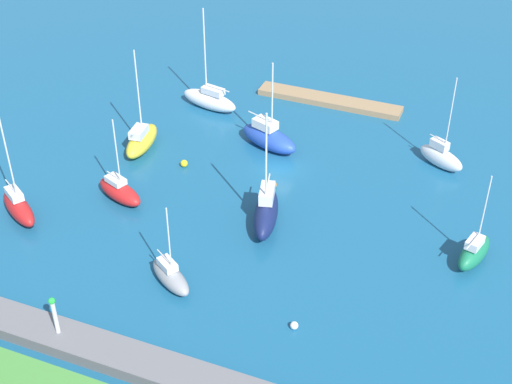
% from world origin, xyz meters
% --- Properties ---
extents(water, '(160.00, 160.00, 0.00)m').
position_xyz_m(water, '(0.00, 0.00, 0.00)').
color(water, '#19567F').
rests_on(water, ground).
extents(pier_dock, '(18.44, 2.72, 0.74)m').
position_xyz_m(pier_dock, '(-0.50, -16.45, 0.37)').
color(pier_dock, '#997A56').
rests_on(pier_dock, ground).
extents(breakwater, '(68.54, 3.27, 1.15)m').
position_xyz_m(breakwater, '(0.00, 30.91, 0.57)').
color(breakwater, slate).
rests_on(breakwater, ground).
extents(harbor_beacon, '(0.56, 0.56, 3.73)m').
position_xyz_m(harbor_beacon, '(7.71, 30.91, 3.30)').
color(harbor_beacon, silver).
rests_on(harbor_beacon, breakwater).
extents(sailboat_red_west_end, '(6.63, 5.16, 11.93)m').
position_xyz_m(sailboat_red_west_end, '(21.17, 18.05, 1.25)').
color(sailboat_red_west_end, red).
rests_on(sailboat_red_west_end, water).
extents(sailboat_white_inner_mooring, '(5.76, 4.09, 10.97)m').
position_xyz_m(sailboat_white_inner_mooring, '(-16.21, -7.12, 1.26)').
color(sailboat_white_inner_mooring, white).
rests_on(sailboat_white_inner_mooring, water).
extents(sailboat_green_near_pier, '(3.33, 5.84, 9.50)m').
position_xyz_m(sailboat_green_near_pier, '(-22.11, 8.03, 1.24)').
color(sailboat_green_near_pier, '#19724C').
rests_on(sailboat_green_near_pier, water).
extents(sailboat_blue_mid_basin, '(8.06, 5.15, 10.81)m').
position_xyz_m(sailboat_blue_mid_basin, '(2.75, -3.61, 1.39)').
color(sailboat_blue_mid_basin, '#2347B2').
rests_on(sailboat_blue_mid_basin, water).
extents(sailboat_navy_east_end, '(4.21, 8.23, 12.87)m').
position_xyz_m(sailboat_navy_east_end, '(-2.22, 9.92, 1.60)').
color(sailboat_navy_east_end, '#141E4C').
rests_on(sailboat_navy_east_end, water).
extents(sailboat_yellow_by_breakwater, '(3.22, 7.26, 12.14)m').
position_xyz_m(sailboat_yellow_by_breakwater, '(16.07, 2.16, 1.26)').
color(sailboat_yellow_by_breakwater, yellow).
rests_on(sailboat_yellow_by_breakwater, water).
extents(sailboat_gray_far_south, '(5.72, 4.62, 8.69)m').
position_xyz_m(sailboat_gray_far_south, '(2.51, 21.25, 0.97)').
color(sailboat_gray_far_south, gray).
rests_on(sailboat_gray_far_south, water).
extents(sailboat_red_off_beacon, '(6.51, 4.27, 9.64)m').
position_xyz_m(sailboat_red_off_beacon, '(13.37, 11.63, 1.06)').
color(sailboat_red_off_beacon, red).
rests_on(sailboat_red_off_beacon, water).
extents(sailboat_white_center_basin, '(8.06, 3.66, 13.01)m').
position_xyz_m(sailboat_white_center_basin, '(12.95, -9.51, 1.28)').
color(sailboat_white_center_basin, white).
rests_on(sailboat_white_center_basin, water).
extents(mooring_buoy_white, '(0.70, 0.70, 0.70)m').
position_xyz_m(mooring_buoy_white, '(-9.59, 22.28, 0.35)').
color(mooring_buoy_white, white).
rests_on(mooring_buoy_white, water).
extents(mooring_buoy_yellow, '(0.81, 0.81, 0.81)m').
position_xyz_m(mooring_buoy_yellow, '(10.01, 3.58, 0.40)').
color(mooring_buoy_yellow, yellow).
rests_on(mooring_buoy_yellow, water).
extents(mooring_buoy_orange, '(0.63, 0.63, 0.63)m').
position_xyz_m(mooring_buoy_orange, '(-0.62, 3.59, 0.32)').
color(mooring_buoy_orange, orange).
rests_on(mooring_buoy_orange, water).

